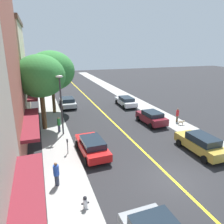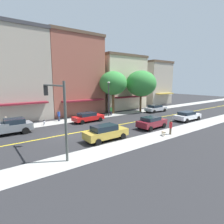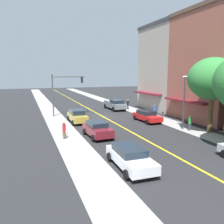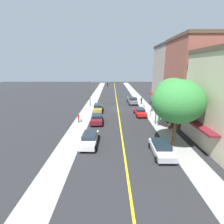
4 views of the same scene
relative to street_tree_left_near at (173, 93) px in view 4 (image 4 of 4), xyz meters
The scene contains 23 objects.
ground_plane 15.81m from the street_tree_left_near, 58.62° to the right, with size 140.00×140.00×0.00m, color #262628.
sidewalk_left 13.84m from the street_tree_left_near, 85.80° to the right, with size 2.79×126.00×0.01m, color #9E9E99.
sidewalk_right 19.99m from the street_tree_left_near, 41.09° to the right, with size 2.79×126.00×0.01m, color #9E9E99.
road_centerline_stripe 15.81m from the street_tree_left_near, 58.62° to the right, with size 0.20×126.00×0.00m, color yellow.
corner_shop_building 17.04m from the street_tree_left_near, 114.02° to the right, with size 11.89×9.91×14.29m.
tan_rowhouse 9.04m from the street_tree_left_near, 140.85° to the right, with size 11.82×10.30×14.41m.
street_tree_left_near is the anchor object (origin of this frame).
street_tree_right_corner 5.94m from the street_tree_left_near, 75.41° to the left, with size 5.96×5.96×8.11m.
fire_hydrant 14.38m from the street_tree_left_near, 83.31° to the right, with size 0.44×0.24×0.77m.
parking_meter 8.29m from the street_tree_left_near, 76.68° to the right, with size 0.12×0.18×1.28m.
traffic_light_mast 20.17m from the street_tree_left_near, 50.00° to the right, with size 4.83×0.32×6.11m.
street_lamp 3.42m from the street_tree_left_near, 53.11° to the right, with size 0.70×0.36×5.97m.
red_sedan_left_curb 9.51m from the street_tree_left_near, 64.97° to the right, with size 2.17×4.78×1.41m.
gold_sedan_right_curb 16.46m from the street_tree_left_near, 40.08° to the right, with size 2.02×4.74×1.61m.
maroon_sedan_right_curb 12.90m from the street_tree_left_near, 12.44° to the right, with size 2.25×4.27×1.51m.
silver_sedan_left_curb 9.97m from the street_tree_left_near, 65.42° to the left, with size 2.13×4.69×1.41m.
white_sedan_right_curb 13.96m from the street_tree_left_near, 24.71° to the left, with size 2.15×4.81×1.42m.
grey_pickup_truck 19.12m from the street_tree_left_near, 78.43° to the right, with size 2.38×5.80×1.77m.
pedestrian_red_shirt 15.90m from the street_tree_left_near, 11.39° to the right, with size 0.32×0.32×1.64m.
pedestrian_green_shirt 5.21m from the street_tree_left_near, 47.64° to the right, with size 0.32×0.32×1.64m.
pedestrian_blue_shirt 11.70m from the street_tree_left_near, 88.43° to the right, with size 0.37×0.37×1.64m.
pedestrian_black_shirt 18.53m from the street_tree_left_near, 85.56° to the right, with size 0.39×0.39×1.73m.
small_dog 16.15m from the street_tree_left_near, 15.36° to the right, with size 0.74×0.44×0.56m.
Camera 4 is at (1.41, 37.10, 9.47)m, focal length 26.65 mm.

